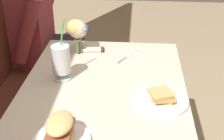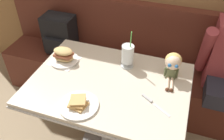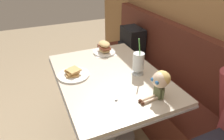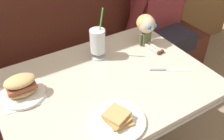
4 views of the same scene
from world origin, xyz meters
name	(u,v)px [view 4 (image 4 of 4)]	position (x,y,z in m)	size (l,w,h in m)	color
booth_bench	(67,77)	(0.00, 0.81, 0.33)	(2.60, 0.48, 1.00)	#512319
diner_table	(107,106)	(0.00, 0.18, 0.54)	(1.11, 0.81, 0.74)	beige
toast_plate	(118,120)	(-0.10, -0.09, 0.76)	(0.25, 0.25, 0.06)	white
milkshake_glass	(98,42)	(0.07, 0.40, 0.84)	(0.10, 0.10, 0.31)	silver
sandwich_plate	(22,88)	(-0.41, 0.30, 0.79)	(0.22, 0.22, 0.12)	white
butter_knife	(163,70)	(0.31, 0.09, 0.74)	(0.21, 0.14, 0.01)	silver
seated_doll	(146,26)	(0.40, 0.37, 0.87)	(0.12, 0.22, 0.20)	#5B6642
diner_patron	(159,7)	(0.85, 0.76, 0.74)	(0.55, 0.48, 0.81)	maroon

